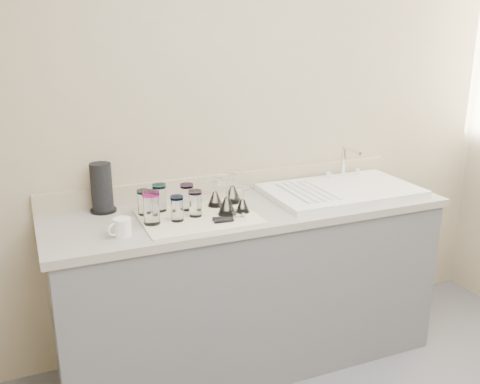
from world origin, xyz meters
name	(u,v)px	position (x,y,z in m)	size (l,w,h in m)	color
room_envelope	(424,113)	(0.00, 0.00, 1.56)	(3.54, 3.50, 2.52)	#57575D
counter_unit	(249,285)	(0.00, 1.20, 0.45)	(2.06, 0.62, 0.90)	#5E5E63
sink_unit	(341,190)	(0.55, 1.20, 0.92)	(0.82, 0.50, 0.22)	white
dish_towel	(198,217)	(-0.30, 1.14, 0.90)	(0.55, 0.42, 0.01)	white
tumbler_teal	(144,202)	(-0.53, 1.27, 0.97)	(0.06, 0.06, 0.12)	white
tumbler_cyan	(160,197)	(-0.44, 1.29, 0.98)	(0.07, 0.07, 0.14)	white
tumbler_purple	(187,197)	(-0.31, 1.25, 0.98)	(0.07, 0.07, 0.13)	white
tumbler_magenta	(151,207)	(-0.52, 1.13, 0.99)	(0.08, 0.08, 0.16)	white
tumbler_blue	(177,208)	(-0.40, 1.12, 0.97)	(0.06, 0.06, 0.12)	white
tumbler_lavender	(195,203)	(-0.31, 1.15, 0.97)	(0.06, 0.06, 0.13)	white
goblet_back_left	(215,197)	(-0.17, 1.25, 0.96)	(0.08, 0.08, 0.14)	white
goblet_back_right	(233,192)	(-0.06, 1.27, 0.96)	(0.09, 0.09, 0.16)	white
goblet_front_left	(227,204)	(-0.16, 1.11, 0.96)	(0.09, 0.09, 0.16)	white
goblet_front_right	(243,204)	(-0.07, 1.11, 0.95)	(0.07, 0.07, 0.13)	white
can_opener	(230,219)	(-0.18, 1.02, 0.92)	(0.16, 0.08, 0.02)	silver
white_mug	(122,227)	(-0.68, 1.05, 0.94)	(0.12, 0.10, 0.08)	white
paper_towel_roll	(102,188)	(-0.70, 1.41, 1.02)	(0.13, 0.13, 0.25)	black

